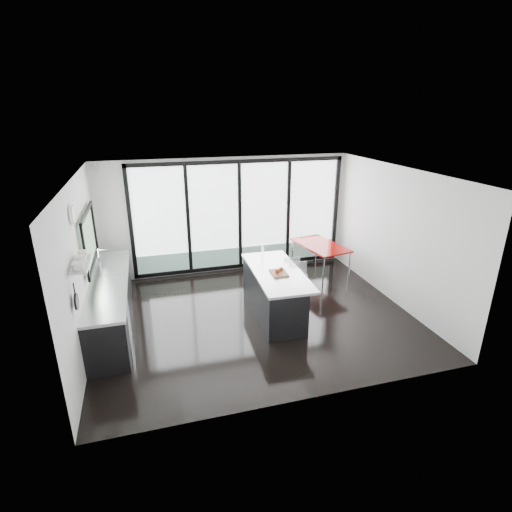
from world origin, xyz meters
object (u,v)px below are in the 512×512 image
object	(u,v)px
island	(273,292)
bar_stool_far	(294,286)
bar_stool_near	(297,292)
red_table	(320,260)

from	to	relation	value
island	bar_stool_far	size ratio (longest dim) A/B	3.06
bar_stool_near	red_table	bearing A→B (deg)	73.01
bar_stool_near	bar_stool_far	distance (m)	0.30
island	red_table	distance (m)	2.27
island	bar_stool_near	size ratio (longest dim) A/B	2.98
island	red_table	bearing A→B (deg)	41.79
island	bar_stool_near	xyz separation A→B (m)	(0.52, 0.03, -0.08)
island	red_table	world-z (taller)	island
bar_stool_near	bar_stool_far	size ratio (longest dim) A/B	1.03
bar_stool_near	bar_stool_far	xyz separation A→B (m)	(0.05, 0.29, -0.01)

